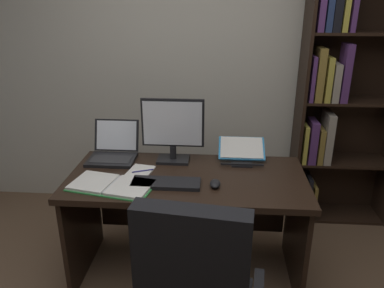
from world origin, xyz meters
name	(u,v)px	position (x,y,z in m)	size (l,w,h in m)	color
wall_back	(206,57)	(0.00, 1.89, 1.35)	(4.83, 0.12, 2.70)	beige
desk	(188,199)	(-0.07, 0.88, 0.54)	(1.52, 0.73, 0.75)	black
bookshelf	(337,97)	(1.06, 1.65, 1.08)	(0.80, 0.33, 2.11)	black
monitor	(173,131)	(-0.19, 1.04, 0.97)	(0.43, 0.16, 0.44)	black
laptop	(113,151)	(-0.62, 1.05, 0.81)	(0.32, 0.33, 0.24)	black
keyboard	(166,183)	(-0.19, 0.67, 0.77)	(0.42, 0.15, 0.02)	black
computer_mouse	(215,184)	(0.11, 0.67, 0.77)	(0.06, 0.10, 0.04)	black
reading_stand_with_book	(242,151)	(0.29, 1.09, 0.82)	(0.32, 0.25, 0.13)	black
open_binder	(112,185)	(-0.51, 0.62, 0.77)	(0.54, 0.36, 0.02)	green
notepad	(140,172)	(-0.38, 0.83, 0.76)	(0.15, 0.21, 0.01)	silver
pen	(143,171)	(-0.36, 0.83, 0.77)	(0.01, 0.01, 0.14)	navy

